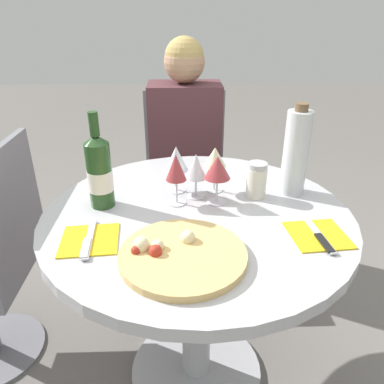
% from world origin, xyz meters
% --- Properties ---
extents(ground_plane, '(12.00, 12.00, 0.00)m').
position_xyz_m(ground_plane, '(0.00, 0.00, 0.00)').
color(ground_plane, slate).
rests_on(ground_plane, ground).
extents(dining_table, '(0.94, 0.94, 0.72)m').
position_xyz_m(dining_table, '(0.00, 0.00, 0.55)').
color(dining_table, '#B2B2B7').
rests_on(dining_table, ground_plane).
extents(chair_behind_diner, '(0.43, 0.43, 0.88)m').
position_xyz_m(chair_behind_diner, '(-0.02, 0.87, 0.42)').
color(chair_behind_diner, slate).
rests_on(chair_behind_diner, ground_plane).
extents(seated_diner, '(0.35, 0.44, 1.16)m').
position_xyz_m(seated_diner, '(-0.02, 0.72, 0.52)').
color(seated_diner, '#512D33').
rests_on(seated_diner, ground_plane).
extents(pizza_large, '(0.32, 0.32, 0.05)m').
position_xyz_m(pizza_large, '(-0.05, -0.23, 0.73)').
color(pizza_large, '#DBB26B').
rests_on(pizza_large, dining_table).
extents(wine_bottle, '(0.08, 0.08, 0.30)m').
position_xyz_m(wine_bottle, '(-0.29, 0.05, 0.83)').
color(wine_bottle, '#23471E').
rests_on(wine_bottle, dining_table).
extents(tall_carafe, '(0.08, 0.08, 0.30)m').
position_xyz_m(tall_carafe, '(0.32, 0.12, 0.86)').
color(tall_carafe, silver).
rests_on(tall_carafe, dining_table).
extents(sugar_shaker, '(0.07, 0.07, 0.12)m').
position_xyz_m(sugar_shaker, '(0.20, 0.09, 0.77)').
color(sugar_shaker, silver).
rests_on(sugar_shaker, dining_table).
extents(wine_glass_back_right, '(0.07, 0.07, 0.15)m').
position_xyz_m(wine_glass_back_right, '(0.06, 0.15, 0.83)').
color(wine_glass_back_right, silver).
rests_on(wine_glass_back_right, dining_table).
extents(wine_glass_front_left, '(0.06, 0.06, 0.16)m').
position_xyz_m(wine_glass_front_left, '(-0.06, 0.06, 0.83)').
color(wine_glass_front_left, silver).
rests_on(wine_glass_front_left, dining_table).
extents(wine_glass_center, '(0.07, 0.07, 0.15)m').
position_xyz_m(wine_glass_center, '(0.00, 0.10, 0.82)').
color(wine_glass_center, silver).
rests_on(wine_glass_center, dining_table).
extents(wine_glass_back_left, '(0.08, 0.08, 0.16)m').
position_xyz_m(wine_glass_back_left, '(-0.06, 0.15, 0.83)').
color(wine_glass_back_left, silver).
rests_on(wine_glass_back_left, dining_table).
extents(wine_glass_front_right, '(0.08, 0.08, 0.16)m').
position_xyz_m(wine_glass_front_right, '(0.06, 0.06, 0.83)').
color(wine_glass_front_right, silver).
rests_on(wine_glass_front_right, dining_table).
extents(place_setting_left, '(0.16, 0.19, 0.01)m').
position_xyz_m(place_setting_left, '(-0.29, -0.15, 0.72)').
color(place_setting_left, gold).
rests_on(place_setting_left, dining_table).
extents(place_setting_right, '(0.16, 0.19, 0.01)m').
position_xyz_m(place_setting_right, '(0.32, -0.15, 0.72)').
color(place_setting_right, gold).
rests_on(place_setting_right, dining_table).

